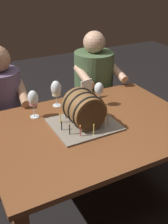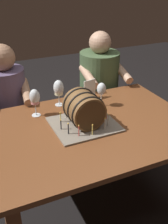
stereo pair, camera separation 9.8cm
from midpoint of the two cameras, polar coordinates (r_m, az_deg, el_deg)
The scene contains 9 objects.
ground_plane at distance 2.35m, azimuth 2.73°, elevation -18.70°, with size 8.00×8.00×0.00m, color black.
dining_table at distance 1.93m, azimuth 3.16°, elevation -5.40°, with size 1.40×1.00×0.75m.
barrel_cake at distance 1.83m, azimuth 1.53°, elevation 0.24°, with size 0.43×0.38×0.24m.
wine_glass_empty at distance 2.09m, azimuth 4.94°, elevation 4.58°, with size 0.07×0.07×0.19m.
wine_glass_white at distance 2.09m, azimuth -3.91°, elevation 4.75°, with size 0.08×0.08×0.20m.
wine_glass_rose at distance 1.96m, azimuth -8.70°, elevation 2.85°, with size 0.07×0.07×0.20m.
menu_card at distance 2.22m, azimuth 2.45°, elevation 4.62°, with size 0.11×0.01×0.16m, color silver.
person_seated_left at distance 2.48m, azimuth -13.87°, elevation -1.04°, with size 0.39×0.49×1.17m.
person_seated_right at distance 2.72m, azimuth 4.08°, elevation 3.17°, with size 0.42×0.49×1.20m.
Camera 2 is at (-0.72, -1.44, 1.71)m, focal length 44.51 mm.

